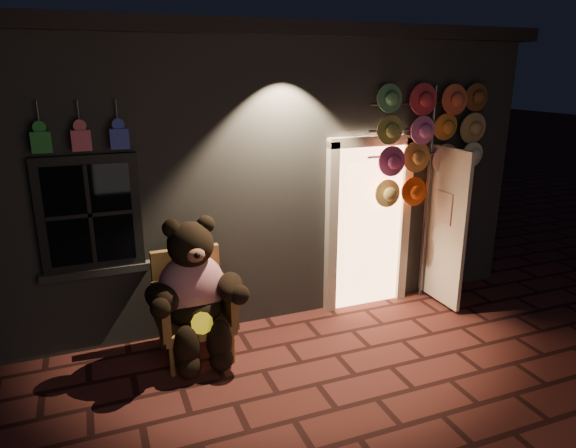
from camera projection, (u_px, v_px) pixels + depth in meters
ground at (317, 384)px, 5.02m from camera, size 60.00×60.00×0.00m
shop_building at (214, 150)px, 8.07m from camera, size 7.30×5.95×3.51m
wicker_armchair at (192, 304)px, 5.46m from camera, size 0.79×0.72×1.12m
teddy_bear at (194, 291)px, 5.27m from camera, size 1.11×0.87×1.53m
hat_rack at (430, 139)px, 6.26m from camera, size 1.66×0.22×2.79m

